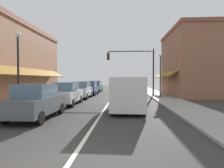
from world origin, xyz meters
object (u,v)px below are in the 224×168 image
object	(u,v)px
street_lamp_right_mid	(160,68)
parked_car_second_left	(66,94)
parked_car_third_left	(82,90)
parked_car_nearest_left	(37,101)
van_in_lane	(128,93)
street_lamp_left_near	(18,58)
parked_car_far_left	(90,88)
traffic_signal_mast_arm	(137,64)
parked_car_distant_left	(96,86)

from	to	relation	value
street_lamp_right_mid	parked_car_second_left	bearing A→B (deg)	-145.11
parked_car_third_left	street_lamp_right_mid	bearing A→B (deg)	4.43
parked_car_nearest_left	parked_car_third_left	distance (m)	10.30
van_in_lane	street_lamp_left_near	distance (m)	6.98
parked_car_far_left	traffic_signal_mast_arm	bearing A→B (deg)	-9.70
parked_car_second_left	parked_car_distant_left	xyz separation A→B (m)	(0.01, 15.19, 0.00)
traffic_signal_mast_arm	street_lamp_left_near	bearing A→B (deg)	-122.63
van_in_lane	traffic_signal_mast_arm	size ratio (longest dim) A/B	0.92
parked_car_second_left	street_lamp_right_mid	xyz separation A→B (m)	(8.28, 5.78, 2.30)
parked_car_far_left	parked_car_distant_left	size ratio (longest dim) A/B	1.00
van_in_lane	street_lamp_right_mid	xyz separation A→B (m)	(3.56, 8.08, 2.03)
parked_car_far_left	street_lamp_left_near	distance (m)	13.44
parked_car_second_left	van_in_lane	size ratio (longest dim) A/B	0.79
street_lamp_left_near	traffic_signal_mast_arm	bearing A→B (deg)	57.37
parked_car_distant_left	street_lamp_right_mid	distance (m)	12.74
van_in_lane	parked_car_third_left	bearing A→B (deg)	123.38
parked_car_distant_left	parked_car_second_left	bearing A→B (deg)	-89.42
parked_car_far_left	street_lamp_right_mid	size ratio (longest dim) A/B	0.88
traffic_signal_mast_arm	van_in_lane	bearing A→B (deg)	-96.67
parked_car_second_left	street_lamp_left_near	xyz separation A→B (m)	(-1.79, -3.63, 2.37)
street_lamp_left_near	parked_car_second_left	bearing A→B (deg)	63.77
parked_car_far_left	traffic_signal_mast_arm	size ratio (longest dim) A/B	0.73
parked_car_third_left	parked_car_distant_left	distance (m)	10.05
parked_car_second_left	traffic_signal_mast_arm	world-z (taller)	traffic_signal_mast_arm
parked_car_nearest_left	parked_car_second_left	size ratio (longest dim) A/B	1.00
traffic_signal_mast_arm	street_lamp_right_mid	distance (m)	3.64
parked_car_nearest_left	parked_car_second_left	world-z (taller)	same
parked_car_distant_left	traffic_signal_mast_arm	bearing A→B (deg)	-47.50
parked_car_far_left	van_in_lane	distance (m)	12.63
van_in_lane	parked_car_second_left	bearing A→B (deg)	155.13
parked_car_nearest_left	van_in_lane	bearing A→B (deg)	31.77
van_in_lane	street_lamp_left_near	xyz separation A→B (m)	(-6.52, -1.33, 2.10)
parked_car_nearest_left	parked_car_third_left	bearing A→B (deg)	90.43
parked_car_third_left	parked_car_distant_left	bearing A→B (deg)	90.13
parked_car_third_left	parked_car_nearest_left	bearing A→B (deg)	-89.94
parked_car_distant_left	street_lamp_right_mid	world-z (taller)	street_lamp_right_mid
parked_car_distant_left	street_lamp_left_near	size ratio (longest dim) A/B	0.85
parked_car_third_left	parked_car_distant_left	size ratio (longest dim) A/B	1.00
parked_car_distant_left	street_lamp_left_near	bearing A→B (deg)	-94.85
traffic_signal_mast_arm	street_lamp_left_near	world-z (taller)	traffic_signal_mast_arm
parked_car_nearest_left	van_in_lane	size ratio (longest dim) A/B	0.79
van_in_lane	parked_car_nearest_left	bearing A→B (deg)	-147.49
parked_car_second_left	parked_car_far_left	bearing A→B (deg)	88.41
van_in_lane	street_lamp_right_mid	distance (m)	9.06
parked_car_second_left	street_lamp_left_near	size ratio (longest dim) A/B	0.85
parked_car_second_left	van_in_lane	world-z (taller)	van_in_lane
parked_car_far_left	parked_car_nearest_left	bearing A→B (deg)	-90.97
parked_car_distant_left	parked_car_third_left	bearing A→B (deg)	-89.27
parked_car_far_left	traffic_signal_mast_arm	distance (m)	6.65
van_in_lane	parked_car_distant_left	bearing A→B (deg)	106.22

